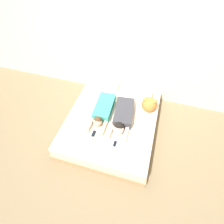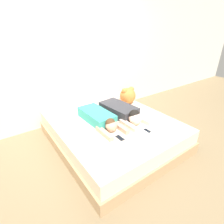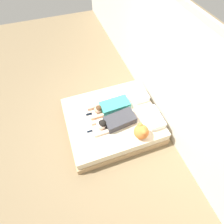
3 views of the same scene
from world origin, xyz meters
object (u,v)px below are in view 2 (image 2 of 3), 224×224
object	(u,v)px
pillow_head_right	(104,96)
plush_toy	(128,95)
pillow_head_left	(69,105)
person_right	(123,112)
cell_phone_left	(120,138)
bed	(112,131)
person_left	(100,118)
cell_phone_right	(147,131)

from	to	relation	value
pillow_head_right	plush_toy	world-z (taller)	plush_toy
pillow_head_left	person_right	xyz separation A→B (m)	(0.61, -0.85, 0.02)
person_right	cell_phone_left	size ratio (longest dim) A/B	6.92
bed	cell_phone_left	size ratio (longest dim) A/B	14.87
pillow_head_left	pillow_head_right	world-z (taller)	same
cell_phone_left	person_left	bearing A→B (deg)	89.19
pillow_head_right	plush_toy	distance (m)	0.52
cell_phone_left	pillow_head_left	bearing A→B (deg)	97.80
bed	pillow_head_left	distance (m)	0.96
pillow_head_left	person_left	xyz separation A→B (m)	(0.19, -0.79, 0.01)
bed	pillow_head_right	distance (m)	0.96
pillow_head_right	person_left	size ratio (longest dim) A/B	0.59
bed	person_left	distance (m)	0.36
bed	pillow_head_left	xyz separation A→B (m)	(-0.39, 0.83, 0.28)
cell_phone_right	plush_toy	world-z (taller)	plush_toy
cell_phone_right	person_left	bearing A→B (deg)	124.97
pillow_head_right	cell_phone_right	bearing A→B (deg)	-96.74
pillow_head_left	bed	bearing A→B (deg)	-64.48
pillow_head_right	cell_phone_left	distance (m)	1.45
person_left	cell_phone_left	size ratio (longest dim) A/B	6.84
bed	pillow_head_left	size ratio (longest dim) A/B	3.66
pillow_head_left	cell_phone_left	bearing A→B (deg)	-82.20
person_left	plush_toy	world-z (taller)	plush_toy
cell_phone_right	plush_toy	bearing A→B (deg)	65.74
bed	person_left	xyz separation A→B (m)	(-0.21, 0.04, 0.29)
pillow_head_right	person_left	xyz separation A→B (m)	(-0.60, -0.79, 0.01)
bed	pillow_head_right	size ratio (longest dim) A/B	3.66
person_right	plush_toy	size ratio (longest dim) A/B	2.99
pillow_head_left	pillow_head_right	xyz separation A→B (m)	(0.79, 0.00, 0.00)
pillow_head_right	cell_phone_right	distance (m)	1.42
pillow_head_left	cell_phone_left	world-z (taller)	pillow_head_left
pillow_head_right	person_right	distance (m)	0.86
bed	plush_toy	distance (m)	0.87
pillow_head_right	plush_toy	xyz separation A→B (m)	(0.28, -0.43, 0.09)
pillow_head_right	cell_phone_left	xyz separation A→B (m)	(-0.61, -1.31, -0.07)
cell_phone_left	bed	bearing A→B (deg)	66.22
bed	pillow_head_right	bearing A→B (deg)	64.48
cell_phone_left	plush_toy	size ratio (longest dim) A/B	0.43
plush_toy	pillow_head_right	bearing A→B (deg)	122.85
bed	cell_phone_left	xyz separation A→B (m)	(-0.21, -0.49, 0.21)
bed	plush_toy	bearing A→B (deg)	30.74
cell_phone_right	person_right	bearing A→B (deg)	90.95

